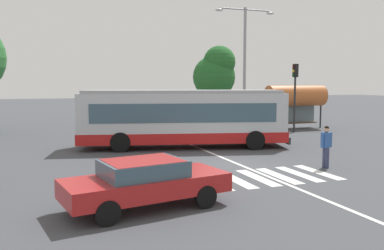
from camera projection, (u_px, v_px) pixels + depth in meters
name	position (u px, v px, depth m)	size (l,w,h in m)	color
ground_plane	(227.00, 165.00, 17.20)	(160.00, 160.00, 0.00)	#424449
city_transit_bus	(183.00, 118.00, 21.67)	(11.21, 5.15, 3.06)	black
pedestrian_crossing_street	(326.00, 144.00, 16.47)	(0.56, 0.36, 1.72)	#333856
foreground_sedan	(145.00, 181.00, 11.18)	(4.75, 2.59, 1.35)	black
parked_car_blue	(123.00, 118.00, 31.23)	(1.95, 4.54, 1.35)	black
parked_car_red	(154.00, 116.00, 32.70)	(1.95, 4.54, 1.35)	black
parked_car_white	(187.00, 116.00, 33.52)	(1.89, 4.51, 1.35)	black
traffic_light_far_corner	(295.00, 87.00, 28.13)	(0.33, 0.32, 4.73)	#28282B
bus_stop_shelter	(296.00, 97.00, 30.44)	(4.68, 1.54, 3.25)	#28282B
twin_arm_street_lamp	(245.00, 55.00, 28.76)	(4.57, 0.32, 8.68)	#939399
background_tree_right	(216.00, 73.00, 35.65)	(3.72, 3.72, 6.65)	brown
crosswalk_painted_stripes	(247.00, 179.00, 14.70)	(6.66, 2.73, 0.01)	silver
lane_center_line	(219.00, 156.00, 19.23)	(0.16, 24.00, 0.01)	silver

